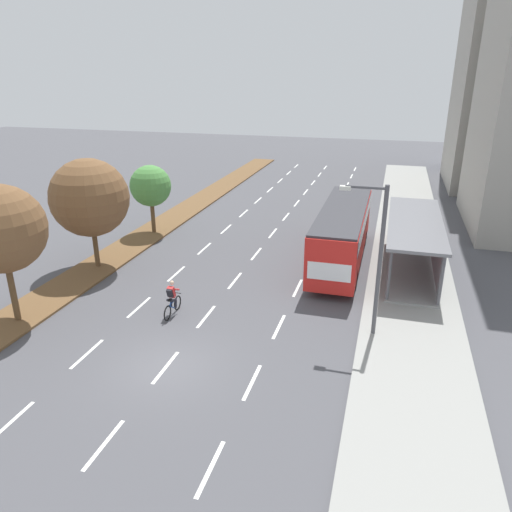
% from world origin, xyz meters
% --- Properties ---
extents(ground_plane, '(140.00, 140.00, 0.00)m').
position_xyz_m(ground_plane, '(0.00, 0.00, 0.00)').
color(ground_plane, '#4C4C51').
extents(median_strip, '(2.60, 52.00, 0.12)m').
position_xyz_m(median_strip, '(-8.30, 20.00, 0.06)').
color(median_strip, brown).
rests_on(median_strip, ground).
extents(sidewalk_right, '(4.50, 52.00, 0.15)m').
position_xyz_m(sidewalk_right, '(9.25, 20.00, 0.07)').
color(sidewalk_right, gray).
rests_on(sidewalk_right, ground).
extents(lane_divider_left, '(0.14, 49.57, 0.01)m').
position_xyz_m(lane_divider_left, '(-3.50, 19.28, 0.00)').
color(lane_divider_left, white).
rests_on(lane_divider_left, ground).
extents(lane_divider_center, '(0.14, 49.57, 0.01)m').
position_xyz_m(lane_divider_center, '(0.00, 19.28, 0.00)').
color(lane_divider_center, white).
rests_on(lane_divider_center, ground).
extents(lane_divider_right, '(0.14, 49.57, 0.01)m').
position_xyz_m(lane_divider_right, '(3.50, 19.28, 0.00)').
color(lane_divider_right, white).
rests_on(lane_divider_right, ground).
extents(bus_shelter, '(2.90, 10.32, 2.86)m').
position_xyz_m(bus_shelter, '(9.53, 12.64, 1.87)').
color(bus_shelter, gray).
rests_on(bus_shelter, sidewalk_right).
extents(bus, '(2.54, 11.29, 3.37)m').
position_xyz_m(bus, '(5.25, 12.86, 2.07)').
color(bus, red).
rests_on(bus, ground).
extents(cyclist, '(0.46, 1.82, 1.71)m').
position_xyz_m(cyclist, '(-1.57, 3.96, 0.79)').
color(cyclist, black).
rests_on(cyclist, ground).
extents(median_tree_nearest, '(3.85, 3.85, 6.26)m').
position_xyz_m(median_tree_nearest, '(-8.13, 1.44, 4.44)').
color(median_tree_nearest, brown).
rests_on(median_tree_nearest, median_strip).
extents(median_tree_second, '(4.35, 4.35, 6.24)m').
position_xyz_m(median_tree_second, '(-8.28, 8.13, 4.18)').
color(median_tree_second, brown).
rests_on(median_tree_second, median_strip).
extents(median_tree_third, '(2.81, 2.81, 4.70)m').
position_xyz_m(median_tree_third, '(-8.08, 14.81, 3.40)').
color(median_tree_third, brown).
rests_on(median_tree_third, median_strip).
extents(streetlight, '(1.91, 0.24, 6.50)m').
position_xyz_m(streetlight, '(7.42, 4.57, 3.89)').
color(streetlight, '#4C4C51').
rests_on(streetlight, sidewalk_right).
extents(building_far_right, '(7.99, 8.43, 21.83)m').
position_xyz_m(building_far_right, '(17.59, 44.97, 10.91)').
color(building_far_right, slate).
rests_on(building_far_right, ground).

